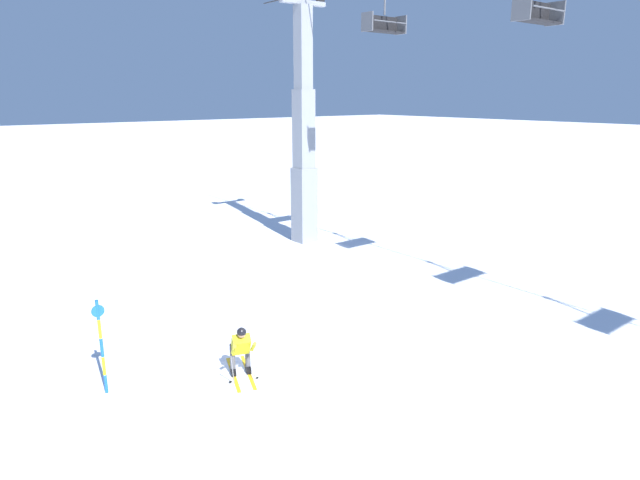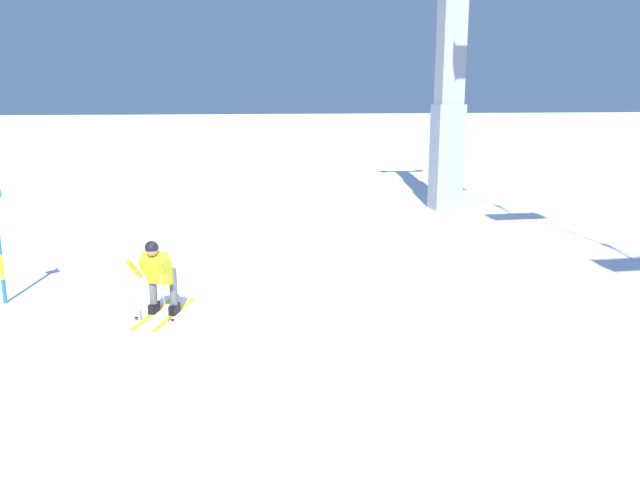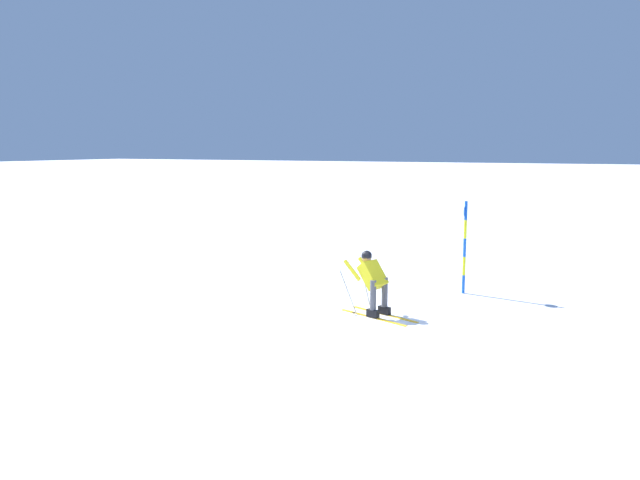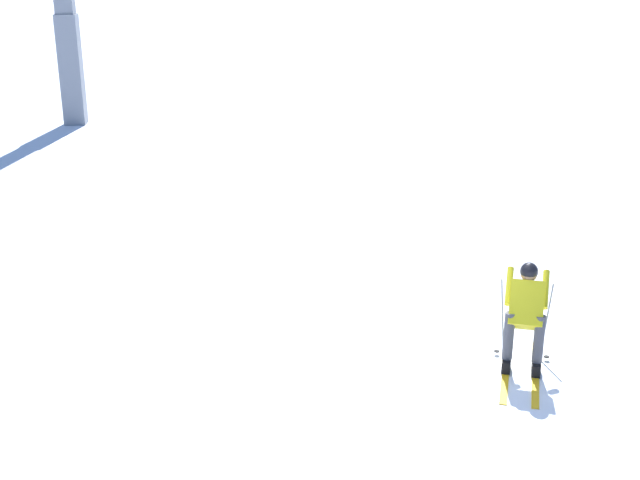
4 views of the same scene
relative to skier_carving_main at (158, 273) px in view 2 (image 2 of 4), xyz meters
name	(u,v)px [view 2 (image 2 of 4)]	position (x,y,z in m)	size (l,w,h in m)	color
ground_plane	(225,311)	(-0.08, 1.10, -0.78)	(260.00, 260.00, 0.00)	white
skier_carving_main	(158,273)	(0.00, 0.00, 0.00)	(1.82, 1.14, 1.50)	yellow
lift_tower_near	(450,72)	(-9.25, 8.75, 3.65)	(0.89, 2.31, 10.83)	gray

